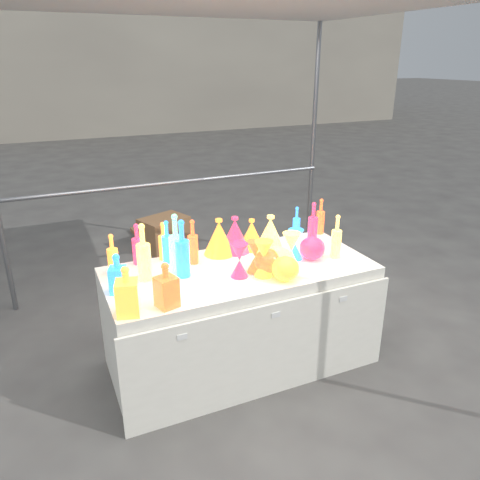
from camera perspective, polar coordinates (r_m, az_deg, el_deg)
name	(u,v)px	position (r m, az deg, el deg)	size (l,w,h in m)	color
ground	(240,360)	(3.54, 0.00, -14.47)	(80.00, 80.00, 0.00)	#65625D
display_table	(241,317)	(3.33, 0.07, -9.32)	(1.84, 0.83, 0.75)	white
background_building	(179,29)	(17.44, -7.50, 24.17)	(14.00, 6.00, 6.00)	#B5AB97
cardboard_box_closed	(164,233)	(5.47, -9.20, 0.85)	(0.51, 0.37, 0.37)	#956843
cardboard_box_flat	(158,231)	(6.03, -9.94, 1.12)	(0.60, 0.43, 0.05)	#956843
bottle_0	(163,241)	(3.29, -9.32, -0.10)	(0.07, 0.07, 0.28)	red
bottle_1	(167,242)	(3.23, -8.88, -0.21)	(0.07, 0.07, 0.30)	#198C36
bottle_2	(193,242)	(3.19, -5.77, -0.20)	(0.07, 0.07, 0.32)	orange
bottle_3	(137,244)	(3.25, -12.39, -0.46)	(0.07, 0.07, 0.29)	#1A2E9B
bottle_4	(143,252)	(2.99, -11.68, -1.44)	(0.09, 0.09, 0.38)	#168B82
bottle_5	(176,245)	(3.02, -7.84, -0.57)	(0.09, 0.09, 0.42)	#D52A83
bottle_6	(113,254)	(3.13, -15.27, -1.67)	(0.07, 0.07, 0.28)	red
bottle_7	(182,248)	(2.99, -7.05, -1.02)	(0.09, 0.09, 0.39)	#198C36
decanter_0	(127,291)	(2.62, -13.62, -6.03)	(0.12, 0.12, 0.29)	red
decanter_1	(166,285)	(2.66, -8.99, -5.42)	(0.11, 0.11, 0.27)	orange
decanter_2	(117,273)	(2.88, -14.71, -3.94)	(0.10, 0.10, 0.25)	#198C36
hourglass_0	(255,257)	(3.06, 1.82, -2.05)	(0.11, 0.11, 0.22)	orange
hourglass_1	(239,260)	(2.99, -0.07, -2.49)	(0.11, 0.11, 0.23)	#1A2E9B
hourglass_2	(291,251)	(3.14, 6.26, -1.28)	(0.12, 0.12, 0.25)	#168B82
hourglass_4	(264,259)	(3.00, 2.90, -2.28)	(0.12, 0.12, 0.24)	red
hourglass_5	(296,244)	(3.28, 6.78, -0.52)	(0.11, 0.11, 0.22)	#198C36
globe_0	(286,270)	(2.98, 5.57, -3.63)	(0.18, 0.18, 0.14)	red
globe_1	(278,260)	(3.11, 4.71, -2.42)	(0.19, 0.19, 0.15)	#168B82
globe_2	(268,262)	(3.07, 3.45, -2.74)	(0.18, 0.18, 0.15)	orange
globe_3	(312,249)	(3.31, 8.79, -1.15)	(0.18, 0.18, 0.14)	#1A2E9B
lampshade_0	(252,234)	(3.44, 1.43, 0.75)	(0.19, 0.19, 0.23)	#CFDC2E
lampshade_1	(219,237)	(3.34, -2.56, 0.42)	(0.22, 0.22, 0.27)	#CFDC2E
lampshade_2	(235,234)	(3.38, -0.62, 0.71)	(0.22, 0.22, 0.26)	#1A2E9B
lampshade_3	(270,234)	(3.36, 3.71, 0.71)	(0.24, 0.24, 0.28)	#168B82
bottle_8	(296,223)	(3.65, 6.90, 2.10)	(0.06, 0.06, 0.26)	#198C36
bottle_9	(321,216)	(3.78, 9.79, 2.87)	(0.06, 0.06, 0.29)	orange
bottle_10	(313,223)	(3.56, 8.88, 2.06)	(0.07, 0.07, 0.33)	#1A2E9B
bottle_11	(337,236)	(3.34, 11.69, 0.44)	(0.07, 0.07, 0.32)	#168B82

